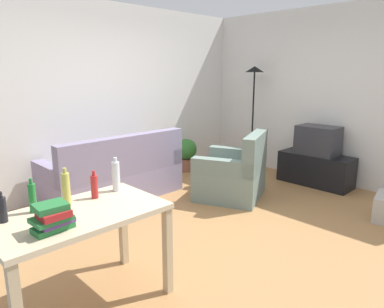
% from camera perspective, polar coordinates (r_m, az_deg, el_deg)
% --- Properties ---
extents(ground_plane, '(5.20, 4.40, 0.02)m').
position_cam_1_polar(ground_plane, '(4.13, 3.95, -11.72)').
color(ground_plane, '#9E7042').
extents(wall_rear, '(5.20, 0.10, 2.70)m').
position_cam_1_polar(wall_rear, '(5.46, -13.53, 8.94)').
color(wall_rear, silver).
rests_on(wall_rear, ground_plane).
extents(wall_right, '(0.10, 4.40, 2.70)m').
position_cam_1_polar(wall_right, '(5.96, 21.25, 8.76)').
color(wall_right, silver).
rests_on(wall_right, ground_plane).
extents(couch, '(1.86, 0.84, 0.92)m').
position_cam_1_polar(couch, '(4.97, -12.33, -3.68)').
color(couch, gray).
rests_on(couch, ground_plane).
extents(tv_stand, '(0.44, 1.10, 0.48)m').
position_cam_1_polar(tv_stand, '(5.80, 19.37, -2.36)').
color(tv_stand, black).
rests_on(tv_stand, ground_plane).
extents(tv, '(0.41, 0.60, 0.44)m').
position_cam_1_polar(tv, '(5.70, 19.74, 2.10)').
color(tv, '#2D2D33').
rests_on(tv, tv_stand).
extents(torchiere_lamp, '(0.32, 0.32, 1.81)m').
position_cam_1_polar(torchiere_lamp, '(6.24, 9.99, 10.20)').
color(torchiere_lamp, black).
rests_on(torchiere_lamp, ground_plane).
extents(desk, '(1.20, 0.70, 0.76)m').
position_cam_1_polar(desk, '(2.70, -17.76, -11.07)').
color(desk, '#C6B28E').
rests_on(desk, ground_plane).
extents(potted_plant, '(0.36, 0.36, 0.57)m').
position_cam_1_polar(potted_plant, '(6.19, -0.90, 0.23)').
color(potted_plant, brown).
rests_on(potted_plant, ground_plane).
extents(armchair, '(1.16, 1.13, 0.92)m').
position_cam_1_polar(armchair, '(4.95, 6.86, -3.35)').
color(armchair, slate).
rests_on(armchair, ground_plane).
extents(bottle_dark, '(0.06, 0.06, 0.21)m').
position_cam_1_polar(bottle_dark, '(2.66, -28.44, -7.87)').
color(bottle_dark, black).
rests_on(bottle_dark, desk).
extents(bottle_green, '(0.05, 0.05, 0.25)m').
position_cam_1_polar(bottle_green, '(2.73, -24.45, -6.44)').
color(bottle_green, '#1E722D').
rests_on(bottle_green, desk).
extents(bottle_squat, '(0.06, 0.06, 0.29)m').
position_cam_1_polar(bottle_squat, '(2.75, -19.72, -5.41)').
color(bottle_squat, '#BCB24C').
rests_on(bottle_squat, desk).
extents(bottle_red, '(0.05, 0.05, 0.22)m').
position_cam_1_polar(bottle_red, '(2.87, -15.54, -5.08)').
color(bottle_red, '#AD2323').
rests_on(bottle_red, desk).
extents(bottle_clear, '(0.06, 0.06, 0.29)m').
position_cam_1_polar(bottle_clear, '(2.99, -12.22, -3.50)').
color(bottle_clear, silver).
rests_on(bottle_clear, desk).
extents(book_stack, '(0.26, 0.19, 0.18)m').
position_cam_1_polar(book_stack, '(2.38, -21.65, -9.57)').
color(book_stack, '#236B33').
rests_on(book_stack, desk).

